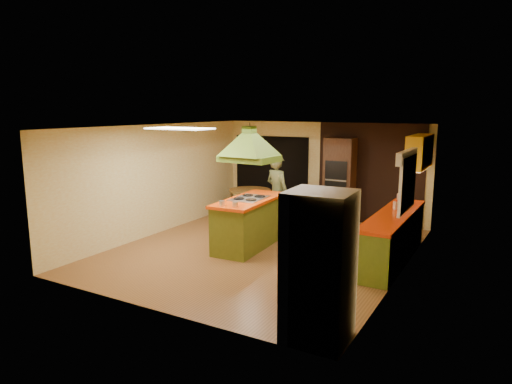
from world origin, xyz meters
The scene contains 21 objects.
ground centered at (0.00, 0.00, 0.00)m, with size 6.50×6.50×0.00m, color brown.
room_walls centered at (0.00, 0.00, 1.25)m, with size 5.50×6.50×6.50m.
ceiling_plane centered at (0.00, 0.00, 2.50)m, with size 6.50×6.50×0.00m, color silver.
brick_panel centered at (1.25, 3.23, 1.25)m, with size 2.64×0.03×2.50m, color #381E14.
nook_opening centered at (-1.50, 3.23, 1.05)m, with size 2.20×0.03×2.10m, color black.
right_counter centered at (2.45, 0.60, 0.46)m, with size 0.62×3.05×0.92m.
upper_cabinets centered at (2.57, 2.20, 1.95)m, with size 0.34×1.40×0.70m, color yellow.
window_right centered at (2.70, 0.40, 1.77)m, with size 0.12×1.35×1.06m.
fluor_panel centered at (-1.10, -1.20, 2.48)m, with size 1.20×0.60×0.03m, color white.
kitchen_island centered at (-0.37, 0.08, 0.52)m, with size 0.93×2.09×1.03m.
range_hood centered at (-0.37, 0.08, 2.25)m, with size 1.13×0.84×0.80m.
man centered at (-0.42, 1.46, 0.91)m, with size 0.66×0.43×1.81m, color #4A4F29.
refrigerator centered at (2.34, -2.87, 0.94)m, with size 0.78×0.73×1.89m, color white.
wall_oven centered at (0.58, 2.95, 1.07)m, with size 0.72×0.61×2.14m.
dining_table centered at (-1.51, 2.08, 0.56)m, with size 1.07×1.07×0.80m.
chair_left centered at (-2.21, 1.98, 0.35)m, with size 0.38×0.38×0.69m, color brown, non-canonical shape.
chair_near centered at (-1.26, 1.43, 0.39)m, with size 0.43×0.43×0.79m, color brown, non-canonical shape.
pendant_lamp centered at (-1.51, 2.08, 1.90)m, with size 0.35×0.35×0.23m, color #FF9E3F.
canister_large centered at (2.40, 1.41, 1.04)m, with size 0.16×0.16×0.24m, color beige.
canister_medium centered at (2.40, 1.67, 1.01)m, with size 0.13×0.13×0.19m, color beige.
canister_small centered at (2.40, 0.99, 1.00)m, with size 0.11×0.11×0.15m, color beige.
Camera 1 is at (4.27, -7.88, 2.85)m, focal length 32.00 mm.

